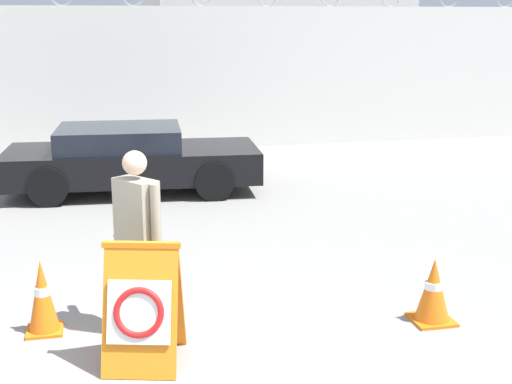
{
  "coord_description": "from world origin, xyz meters",
  "views": [
    {
      "loc": [
        -0.21,
        -5.39,
        3.01
      ],
      "look_at": [
        1.52,
        2.19,
        1.1
      ],
      "focal_mm": 50.0,
      "sensor_mm": 36.0,
      "label": 1
    }
  ],
  "objects": [
    {
      "name": "traffic_cone_near",
      "position": [
        3.04,
        0.78,
        0.33
      ],
      "size": [
        0.41,
        0.41,
        0.67
      ],
      "color": "orange",
      "rests_on": "ground_plane"
    },
    {
      "name": "security_guard",
      "position": [
        0.14,
        1.25,
        1.01
      ],
      "size": [
        0.47,
        0.69,
        1.8
      ],
      "rotation": [
        0.0,
        0.0,
        2.19
      ],
      "color": "black",
      "rests_on": "ground_plane"
    },
    {
      "name": "parked_car_rear_sedan",
      "position": [
        0.37,
        7.13,
        0.6
      ],
      "size": [
        4.51,
        2.18,
        1.16
      ],
      "rotation": [
        0.0,
        0.0,
        -0.07
      ],
      "color": "black",
      "rests_on": "ground_plane"
    },
    {
      "name": "barricade_sign",
      "position": [
        0.12,
        0.52,
        0.56
      ],
      "size": [
        0.81,
        0.87,
        1.13
      ],
      "rotation": [
        0.0,
        0.0,
        -0.26
      ],
      "color": "orange",
      "rests_on": "ground_plane"
    },
    {
      "name": "traffic_cone_mid",
      "position": [
        -0.8,
        1.4,
        0.37
      ],
      "size": [
        0.35,
        0.35,
        0.74
      ],
      "color": "orange",
      "rests_on": "ground_plane"
    },
    {
      "name": "perimeter_wall",
      "position": [
        -0.0,
        11.15,
        1.64
      ],
      "size": [
        36.0,
        0.3,
        3.72
      ],
      "color": "silver",
      "rests_on": "ground_plane"
    },
    {
      "name": "building_block",
      "position": [
        4.79,
        15.83,
        2.4
      ],
      "size": [
        6.65,
        7.33,
        4.81
      ],
      "color": "silver",
      "rests_on": "ground_plane"
    }
  ]
}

